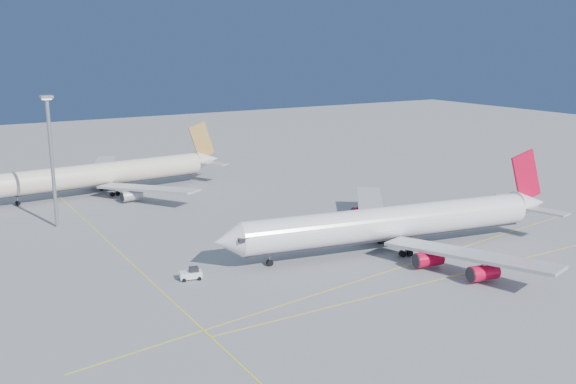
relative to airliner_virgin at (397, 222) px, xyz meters
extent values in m
plane|color=slate|center=(-6.66, -2.51, -5.37)|extent=(500.00, 500.00, 0.00)
cube|color=yellow|center=(-1.66, -16.51, -5.36)|extent=(90.00, 0.18, 0.02)
cube|color=yellow|center=(-6.66, -8.51, -5.36)|extent=(118.86, 16.88, 0.02)
cube|color=yellow|center=(-46.66, 27.49, -5.36)|extent=(0.18, 140.00, 0.02)
cylinder|color=white|center=(-1.55, 0.26, 0.18)|extent=(59.95, 15.93, 6.19)
cone|color=white|center=(-33.33, 5.56, 0.18)|extent=(5.75, 6.89, 6.19)
cone|color=white|center=(31.59, -5.27, 0.82)|extent=(8.33, 7.03, 5.88)
cube|color=black|center=(-31.33, 5.22, 0.82)|extent=(2.65, 6.08, 0.75)
cube|color=#B7B7BC|center=(0.94, -17.72, -1.52)|extent=(14.07, 31.22, 0.59)
cube|color=#B7B7BC|center=(6.63, 16.46, -1.52)|extent=(22.43, 28.38, 0.59)
cube|color=red|center=(30.02, -5.01, 6.79)|extent=(8.17, 1.82, 11.29)
cylinder|color=gray|center=(-25.71, 4.29, -3.55)|extent=(0.26, 0.26, 2.45)
cylinder|color=black|center=(-25.71, 4.29, -4.78)|extent=(1.28, 0.93, 1.17)
cylinder|color=gray|center=(-1.22, -4.23, -3.55)|extent=(0.34, 0.34, 2.45)
cylinder|color=black|center=(-1.22, -4.23, -4.78)|extent=(1.32, 1.14, 1.17)
cylinder|color=gray|center=(0.22, 4.40, -3.55)|extent=(0.34, 0.34, 2.45)
cylinder|color=black|center=(0.22, 4.40, -4.78)|extent=(1.32, 1.14, 1.17)
cylinder|color=red|center=(-2.41, -11.52, -3.52)|extent=(5.49, 3.47, 2.67)
cylinder|color=red|center=(0.53, -21.42, -3.52)|extent=(5.49, 3.47, 2.67)
cylinder|color=red|center=(1.46, 11.67, -3.52)|extent=(5.49, 3.47, 2.67)
cylinder|color=red|center=(7.45, 20.09, -3.52)|extent=(5.49, 3.47, 2.67)
cylinder|color=beige|center=(-35.37, 76.18, -0.03)|extent=(54.23, 10.03, 5.91)
cone|color=beige|center=(-4.86, 78.52, 0.60)|extent=(7.67, 6.16, 5.62)
cube|color=#B7B7BC|center=(-29.12, 60.31, -1.65)|extent=(19.30, 27.75, 0.57)
cube|color=#B7B7BC|center=(-31.62, 92.81, -1.65)|extent=(15.66, 28.97, 0.57)
cube|color=#A7873E|center=(-6.41, 78.40, 6.38)|extent=(7.99, 1.08, 10.97)
cylinder|color=gray|center=(-57.41, 74.48, -3.60)|extent=(0.25, 0.25, 2.39)
cylinder|color=black|center=(-57.41, 74.48, -4.80)|extent=(1.19, 0.81, 1.14)
cylinder|color=gray|center=(-34.01, 72.07, -3.60)|extent=(0.33, 0.33, 2.39)
cylinder|color=black|center=(-34.01, 72.07, -4.80)|extent=(1.21, 1.02, 1.14)
cylinder|color=gray|center=(-34.65, 80.44, -3.60)|extent=(0.33, 0.33, 2.39)
cylinder|color=black|center=(-34.65, 80.44, -4.80)|extent=(1.21, 1.02, 1.14)
cylinder|color=#B7B7BC|center=(-32.31, 62.98, -3.60)|extent=(5.16, 2.97, 2.59)
cylinder|color=#B7B7BC|center=(-34.36, 89.68, -3.60)|extent=(5.16, 2.97, 2.59)
cube|color=white|center=(-40.49, 5.30, -4.54)|extent=(4.01, 2.64, 1.11)
cube|color=black|center=(-39.95, 5.17, -3.71)|extent=(1.80, 1.86, 0.83)
cylinder|color=black|center=(-41.97, 4.65, -5.05)|extent=(0.70, 0.46, 0.65)
cylinder|color=black|center=(-41.52, 6.54, -5.05)|extent=(0.70, 0.46, 0.65)
cylinder|color=black|center=(-39.45, 4.06, -5.05)|extent=(0.70, 0.46, 0.65)
cylinder|color=black|center=(-39.01, 5.95, -5.05)|extent=(0.70, 0.46, 0.65)
cylinder|color=gray|center=(-53.11, 49.85, 8.58)|extent=(0.78, 0.78, 27.90)
cube|color=gray|center=(-53.11, 49.85, 22.75)|extent=(2.46, 2.46, 0.56)
cube|color=white|center=(-53.11, 49.85, 22.31)|extent=(1.79, 1.79, 0.28)
camera|label=1|loc=(-79.04, -90.92, 33.68)|focal=40.00mm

